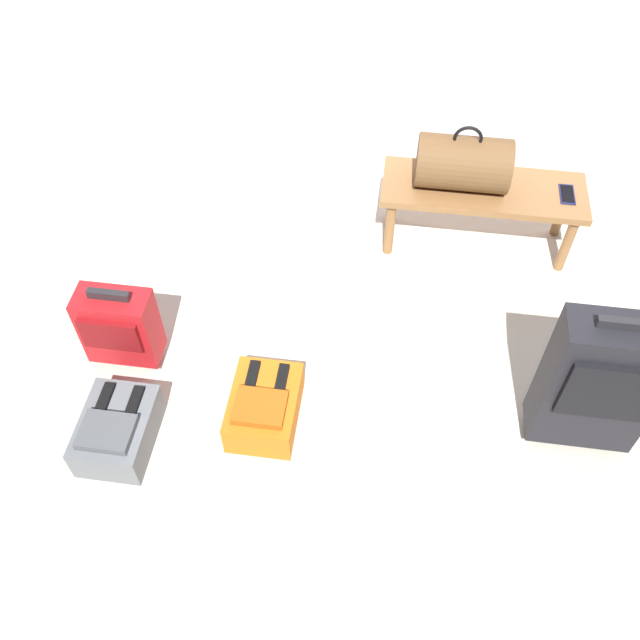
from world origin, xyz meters
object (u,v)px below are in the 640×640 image
Objects in this scene: cell_phone at (567,194)px; backpack_orange at (264,407)px; duffel_bag_brown at (463,163)px; backpack_grey at (117,430)px; suitcase_small_red at (119,326)px; bench at (482,196)px; suitcase_upright_charcoal at (600,383)px.

cell_phone reaches higher than backpack_orange.
backpack_grey is at bearing -133.44° from duffel_bag_brown.
suitcase_small_red is 0.46m from backpack_grey.
suitcase_small_red is at bearing 103.06° from backpack_grey.
bench is at bearing 54.04° from backpack_orange.
cell_phone is at bearing 37.13° from backpack_grey.
duffel_bag_brown is at bearing 115.91° from suitcase_upright_charcoal.
suitcase_small_red reaches higher than cell_phone.
suitcase_upright_charcoal is 1.65× the size of suitcase_small_red.
suitcase_small_red is at bearing 161.26° from backpack_orange.
suitcase_upright_charcoal is at bearing 8.89° from backpack_grey.
duffel_bag_brown is at bearing -180.00° from bench.
duffel_bag_brown reaches higher than suitcase_small_red.
backpack_orange is (-1.30, -0.10, -0.30)m from suitcase_upright_charcoal.
suitcase_upright_charcoal is at bearing -64.09° from duffel_bag_brown.
suitcase_upright_charcoal reaches higher than cell_phone.
cell_phone is 1.11m from suitcase_upright_charcoal.
duffel_bag_brown is 1.25m from suitcase_upright_charcoal.
suitcase_upright_charcoal is at bearing -69.51° from bench.
backpack_grey is at bearing -161.50° from backpack_orange.
backpack_orange is at bearing -125.96° from bench.
backpack_orange is at bearing -18.74° from suitcase_small_red.
bench is 6.94× the size of cell_phone.
bench reaches higher than backpack_grey.
backpack_orange is (-1.28, -1.21, -0.28)m from cell_phone.
bench is at bearing 179.16° from cell_phone.
bench is 2.63× the size of backpack_orange.
backpack_grey is (-0.58, -0.19, 0.00)m from backpack_orange.
cell_phone is at bearing 26.69° from suitcase_small_red.
suitcase_upright_charcoal is 1.99m from suitcase_small_red.
bench is at bearing 110.49° from suitcase_upright_charcoal.
duffel_bag_brown is at bearing 46.56° from backpack_grey.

